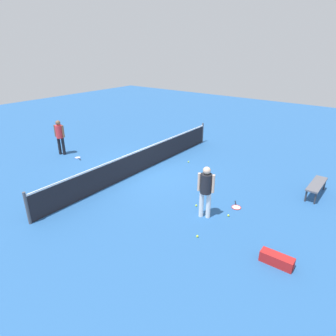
# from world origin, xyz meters

# --- Properties ---
(ground_plane) EXTENTS (40.00, 40.00, 0.00)m
(ground_plane) POSITION_xyz_m (0.00, 0.00, 0.00)
(ground_plane) COLOR #265693
(court_net) EXTENTS (10.09, 0.09, 1.07)m
(court_net) POSITION_xyz_m (0.00, 0.00, 0.50)
(court_net) COLOR #4C4C51
(court_net) RESTS_ON ground_plane
(player_near_side) EXTENTS (0.43, 0.52, 1.70)m
(player_near_side) POSITION_xyz_m (-1.47, -3.99, 1.01)
(player_near_side) COLOR white
(player_near_side) RESTS_ON ground_plane
(player_far_side) EXTENTS (0.45, 0.51, 1.70)m
(player_far_side) POSITION_xyz_m (-0.84, 4.47, 1.01)
(player_far_side) COLOR black
(player_far_side) RESTS_ON ground_plane
(tennis_racket_near_player) EXTENTS (0.59, 0.44, 0.03)m
(tennis_racket_near_player) POSITION_xyz_m (-0.33, -4.55, 0.01)
(tennis_racket_near_player) COLOR red
(tennis_racket_near_player) RESTS_ON ground_plane
(tennis_racket_far_player) EXTENTS (0.39, 0.61, 0.03)m
(tennis_racket_far_player) POSITION_xyz_m (-0.70, 3.45, 0.01)
(tennis_racket_far_player) COLOR blue
(tennis_racket_far_player) RESTS_ON ground_plane
(tennis_ball_near_player) EXTENTS (0.07, 0.07, 0.07)m
(tennis_ball_near_player) POSITION_xyz_m (-1.08, -3.45, 0.03)
(tennis_ball_near_player) COLOR #C6E033
(tennis_ball_near_player) RESTS_ON ground_plane
(tennis_ball_by_net) EXTENTS (0.07, 0.07, 0.07)m
(tennis_ball_by_net) POSITION_xyz_m (-2.51, -4.39, 0.03)
(tennis_ball_by_net) COLOR #C6E033
(tennis_ball_by_net) RESTS_ON ground_plane
(tennis_ball_midcourt) EXTENTS (0.07, 0.07, 0.07)m
(tennis_ball_midcourt) POSITION_xyz_m (0.71, -3.01, 0.03)
(tennis_ball_midcourt) COLOR #C6E033
(tennis_ball_midcourt) RESTS_ON ground_plane
(tennis_ball_baseline) EXTENTS (0.07, 0.07, 0.07)m
(tennis_ball_baseline) POSITION_xyz_m (2.02, -1.07, 0.03)
(tennis_ball_baseline) COLOR #C6E033
(tennis_ball_baseline) RESTS_ON ground_plane
(tennis_ball_stray_left) EXTENTS (0.07, 0.07, 0.07)m
(tennis_ball_stray_left) POSITION_xyz_m (-1.00, -4.59, 0.03)
(tennis_ball_stray_left) COLOR #C6E033
(tennis_ball_stray_left) RESTS_ON ground_plane
(courtside_bench) EXTENTS (1.51, 0.43, 0.48)m
(courtside_bench) POSITION_xyz_m (2.15, -6.42, 0.42)
(courtside_bench) COLOR #595960
(courtside_bench) RESTS_ON ground_plane
(equipment_bag) EXTENTS (0.28, 0.80, 0.28)m
(equipment_bag) POSITION_xyz_m (-2.26, -6.55, 0.14)
(equipment_bag) COLOR #B21E1E
(equipment_bag) RESTS_ON ground_plane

